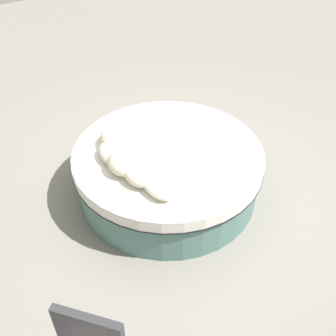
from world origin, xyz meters
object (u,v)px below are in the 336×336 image
object	(u,v)px
throw_pillow_0	(117,139)
throw_pillow_3	(140,173)
throw_pillow_2	(125,162)
throw_pillow_1	(116,153)
round_bed	(168,171)
throw_pillow_4	(158,184)

from	to	relation	value
throw_pillow_0	throw_pillow_3	world-z (taller)	throw_pillow_0
throw_pillow_2	throw_pillow_3	distance (m)	0.22
throw_pillow_1	throw_pillow_2	distance (m)	0.23
round_bed	throw_pillow_4	bearing A→B (deg)	-39.35
throw_pillow_1	throw_pillow_4	bearing A→B (deg)	12.48
throw_pillow_0	throw_pillow_3	size ratio (longest dim) A/B	1.10
throw_pillow_1	throw_pillow_2	bearing A→B (deg)	-0.53
round_bed	throw_pillow_1	xyz separation A→B (m)	(-0.18, -0.56, 0.39)
throw_pillow_0	throw_pillow_4	distance (m)	0.88
throw_pillow_1	throw_pillow_4	distance (m)	0.69
round_bed	throw_pillow_4	world-z (taller)	throw_pillow_4
throw_pillow_0	throw_pillow_3	xyz separation A→B (m)	(0.64, -0.05, -0.01)
round_bed	throw_pillow_0	distance (m)	0.71
throw_pillow_2	throw_pillow_3	world-z (taller)	throw_pillow_2
throw_pillow_3	round_bed	bearing A→B (deg)	117.94
throw_pillow_3	throw_pillow_4	xyz separation A→B (m)	(0.23, 0.09, -0.01)
throw_pillow_2	throw_pillow_4	size ratio (longest dim) A/B	0.83
throw_pillow_0	throw_pillow_1	xyz separation A→B (m)	(0.20, -0.11, -0.02)
round_bed	throw_pillow_1	size ratio (longest dim) A/B	4.26
throw_pillow_0	throw_pillow_4	size ratio (longest dim) A/B	0.98
round_bed	throw_pillow_0	xyz separation A→B (m)	(-0.38, -0.45, 0.41)
throw_pillow_3	throw_pillow_1	bearing A→B (deg)	-172.30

